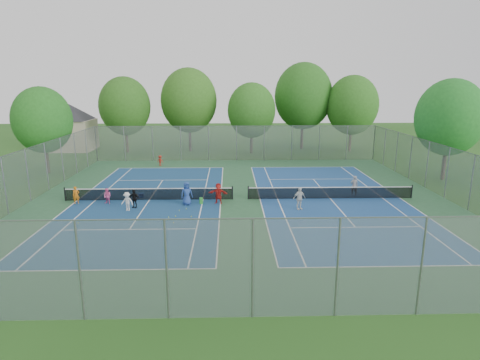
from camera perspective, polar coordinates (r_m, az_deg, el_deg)
name	(u,v)px	position (r m, az deg, el deg)	size (l,w,h in m)	color
ground	(240,199)	(31.03, 0.05, -2.77)	(120.00, 120.00, 0.00)	#24531A
court_pad	(240,199)	(31.02, 0.05, -2.76)	(32.00, 32.00, 0.01)	#2A5936
court_left	(149,200)	(31.61, -12.75, -2.77)	(10.97, 23.77, 0.01)	navy
court_right	(330,198)	(31.99, 12.70, -2.58)	(10.97, 23.77, 0.01)	navy
net_left	(149,194)	(31.50, -12.79, -2.01)	(12.87, 0.10, 0.91)	black
net_right	(330,193)	(31.87, 12.74, -1.82)	(12.87, 0.10, 0.91)	black
fence_north	(236,143)	(46.25, -0.51, 5.24)	(32.00, 0.10, 4.00)	gray
fence_south	(253,269)	(15.35, 1.79, -12.56)	(32.00, 0.10, 4.00)	gray
fence_west	(28,175)	(34.06, -27.95, 0.57)	(32.00, 0.10, 4.00)	gray
fence_east	(447,173)	(34.85, 27.37, 0.90)	(32.00, 0.10, 4.00)	gray
house	(68,118)	(57.94, -23.23, 8.06)	(11.03, 11.03, 7.30)	#B7A88C
tree_nw	(125,106)	(53.47, -16.07, 10.06)	(6.40, 6.40, 9.58)	#443326
tree_nl	(189,101)	(53.04, -7.29, 11.15)	(7.20, 7.20, 10.69)	#443326
tree_nc	(252,110)	(50.94, 1.65, 9.86)	(6.00, 6.00, 8.85)	#443326
tree_nr	(303,96)	(54.67, 8.99, 11.69)	(7.60, 7.60, 11.42)	#443326
tree_ne	(352,105)	(54.19, 15.68, 10.20)	(6.60, 6.60, 9.77)	#443326
tree_side_w	(42,120)	(43.84, -26.29, 7.65)	(5.60, 5.60, 8.47)	#443326
tree_side_e	(450,117)	(41.00, 27.66, 7.88)	(6.00, 6.00, 9.20)	#443326
ball_crate	(141,195)	(32.44, -13.92, -2.13)	(0.40, 0.40, 0.34)	blue
ball_hopper	(201,201)	(29.96, -5.55, -2.97)	(0.24, 0.24, 0.47)	green
student_a	(76,195)	(32.14, -22.28, -2.01)	(0.48, 0.32, 1.32)	#BF6311
student_b	(107,196)	(31.33, -18.34, -2.19)	(0.58, 0.45, 1.18)	pink
student_c	(127,202)	(29.22, -15.75, -2.97)	(0.87, 0.50, 1.35)	silver
student_d	(134,199)	(29.77, -14.82, -2.60)	(0.79, 0.33, 1.36)	black
student_e	(187,193)	(29.66, -7.59, -1.92)	(0.85, 0.56, 1.75)	#26458D
student_f	(218,193)	(29.82, -3.10, -1.92)	(1.44, 0.46, 1.56)	red
child_far_baseline	(160,161)	(44.24, -11.27, 2.72)	(0.74, 0.43, 1.15)	maroon
instructor	(354,186)	(33.19, 15.93, -0.77)	(0.59, 0.39, 1.62)	gray
teen_court_b	(299,198)	(28.67, 8.43, -2.60)	(0.96, 0.40, 1.64)	silver
tennis_ball_0	(174,223)	(26.19, -9.42, -6.04)	(0.07, 0.07, 0.07)	#E6F138
tennis_ball_1	(186,209)	(28.84, -7.65, -4.11)	(0.07, 0.07, 0.07)	#C3DE33
tennis_ball_2	(169,217)	(27.29, -10.12, -5.25)	(0.07, 0.07, 0.07)	#C9EF37
tennis_ball_3	(163,220)	(26.93, -10.83, -5.54)	(0.07, 0.07, 0.07)	#AEC72E
tennis_ball_4	(137,217)	(27.77, -14.40, -5.14)	(0.07, 0.07, 0.07)	#B6CD2F
tennis_ball_5	(191,217)	(27.16, -6.93, -5.23)	(0.07, 0.07, 0.07)	#B7C92E
tennis_ball_6	(78,223)	(27.77, -22.00, -5.73)	(0.07, 0.07, 0.07)	#B5CF30
tennis_ball_7	(179,211)	(28.53, -8.63, -4.34)	(0.07, 0.07, 0.07)	#C0E735
tennis_ball_8	(176,216)	(27.38, -9.16, -5.14)	(0.07, 0.07, 0.07)	#B7D631
tennis_ball_9	(148,224)	(26.39, -12.90, -6.05)	(0.07, 0.07, 0.07)	#B6D631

